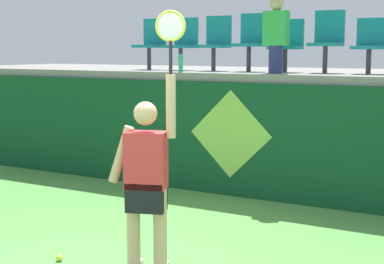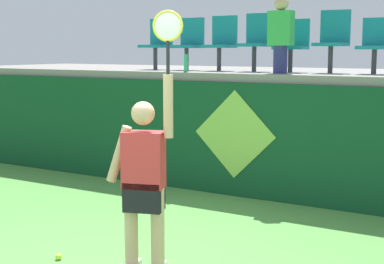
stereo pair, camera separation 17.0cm
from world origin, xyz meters
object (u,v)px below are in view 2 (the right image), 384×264
(stadium_chair_0, at_px, (158,41))
(stadium_chair_6, at_px, (376,43))
(spectator_0, at_px, (281,33))
(tennis_player, at_px, (144,178))
(stadium_chair_1, at_px, (189,41))
(stadium_chair_2, at_px, (222,41))
(stadium_chair_4, at_px, (292,43))
(stadium_chair_5, at_px, (333,38))
(tennis_ball, at_px, (59,257))
(stadium_chair_3, at_px, (257,39))
(water_bottle, at_px, (186,63))

(stadium_chair_0, height_order, stadium_chair_6, stadium_chair_0)
(spectator_0, bearing_deg, stadium_chair_0, 168.84)
(tennis_player, bearing_deg, stadium_chair_1, 115.13)
(stadium_chair_2, xyz_separation_m, stadium_chair_4, (1.20, -0.01, -0.04))
(stadium_chair_1, distance_m, spectator_0, 1.87)
(stadium_chair_4, relative_size, stadium_chair_5, 0.87)
(tennis_ball, relative_size, stadium_chair_3, 0.07)
(stadium_chair_4, bearing_deg, stadium_chair_5, 0.58)
(tennis_ball, distance_m, stadium_chair_0, 4.97)
(stadium_chair_0, relative_size, spectator_0, 0.79)
(stadium_chair_6, bearing_deg, stadium_chair_3, 179.78)
(water_bottle, relative_size, stadium_chair_3, 0.30)
(stadium_chair_0, height_order, stadium_chair_2, stadium_chair_2)
(stadium_chair_4, bearing_deg, spectator_0, -90.00)
(stadium_chair_1, bearing_deg, stadium_chair_0, -179.94)
(stadium_chair_1, height_order, stadium_chair_5, stadium_chair_5)
(water_bottle, height_order, stadium_chair_6, stadium_chair_6)
(stadium_chair_3, height_order, stadium_chair_5, stadium_chair_5)
(tennis_player, height_order, stadium_chair_1, stadium_chair_1)
(water_bottle, bearing_deg, stadium_chair_1, 117.57)
(stadium_chair_3, relative_size, stadium_chair_5, 0.99)
(spectator_0, bearing_deg, tennis_ball, -103.24)
(tennis_ball, bearing_deg, stadium_chair_4, 78.22)
(stadium_chair_4, relative_size, spectator_0, 0.73)
(tennis_player, distance_m, stadium_chair_2, 4.39)
(tennis_player, relative_size, stadium_chair_2, 2.80)
(tennis_ball, relative_size, water_bottle, 0.24)
(stadium_chair_4, bearing_deg, stadium_chair_3, 179.46)
(tennis_ball, relative_size, stadium_chair_2, 0.08)
(stadium_chair_1, bearing_deg, tennis_player, -64.87)
(stadium_chair_4, bearing_deg, stadium_chair_0, 179.91)
(water_bottle, bearing_deg, stadium_chair_4, 29.71)
(stadium_chair_3, relative_size, stadium_chair_6, 1.15)
(stadium_chair_2, xyz_separation_m, stadium_chair_6, (2.43, -0.01, -0.05))
(stadium_chair_3, bearing_deg, stadium_chair_5, 0.03)
(stadium_chair_3, distance_m, stadium_chair_4, 0.59)
(stadium_chair_2, height_order, spectator_0, spectator_0)
(water_bottle, distance_m, stadium_chair_3, 1.18)
(tennis_ball, xyz_separation_m, stadium_chair_0, (-1.55, 4.17, 2.21))
(stadium_chair_6, relative_size, spectator_0, 0.72)
(stadium_chair_4, bearing_deg, water_bottle, -150.29)
(stadium_chair_4, xyz_separation_m, spectator_0, (0.00, -0.47, 0.14))
(stadium_chair_0, bearing_deg, stadium_chair_2, 0.09)
(water_bottle, bearing_deg, stadium_chair_5, 21.78)
(stadium_chair_3, height_order, spectator_0, spectator_0)
(stadium_chair_6, bearing_deg, stadium_chair_4, 179.93)
(stadium_chair_0, bearing_deg, stadium_chair_6, -0.08)
(stadium_chair_0, xyz_separation_m, stadium_chair_6, (3.65, -0.01, -0.04))
(stadium_chair_2, distance_m, stadium_chair_5, 1.81)
(stadium_chair_0, distance_m, stadium_chair_1, 0.62)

